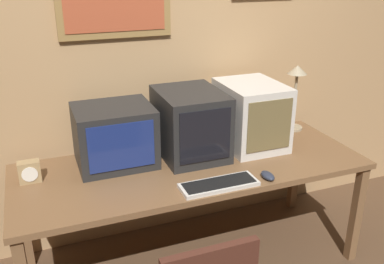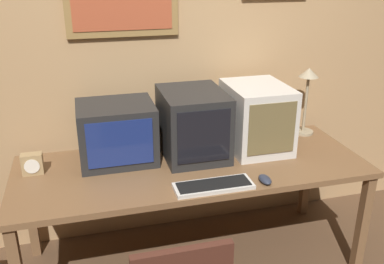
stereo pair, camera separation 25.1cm
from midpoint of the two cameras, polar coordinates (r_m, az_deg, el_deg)
name	(u,v)px [view 2 (the right image)]	position (r m, az deg, el deg)	size (l,w,h in m)	color
wall_back	(172,51)	(2.86, -0.12, 10.67)	(8.00, 0.08, 2.60)	tan
desk	(192,173)	(2.62, 2.75, -5.59)	(2.11, 0.80, 0.72)	brown
monitor_left	(117,132)	(2.60, -7.31, -0.10)	(0.45, 0.40, 0.36)	black
monitor_center	(193,124)	(2.65, 2.83, 1.08)	(0.38, 0.49, 0.41)	black
monitor_right	(256,117)	(2.79, 11.15, 1.91)	(0.37, 0.47, 0.42)	beige
keyboard_main	(213,186)	(2.34, 5.97, -7.22)	(0.43, 0.15, 0.03)	beige
mouse_near_keyboard	(265,179)	(2.44, 12.66, -6.27)	(0.06, 0.11, 0.04)	#282D3D
desk_clock	(32,164)	(2.58, -17.95, -4.14)	(0.12, 0.07, 0.12)	#A38456
desk_lamp	(307,88)	(3.08, 17.41, 5.53)	(0.15, 0.15, 0.47)	tan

